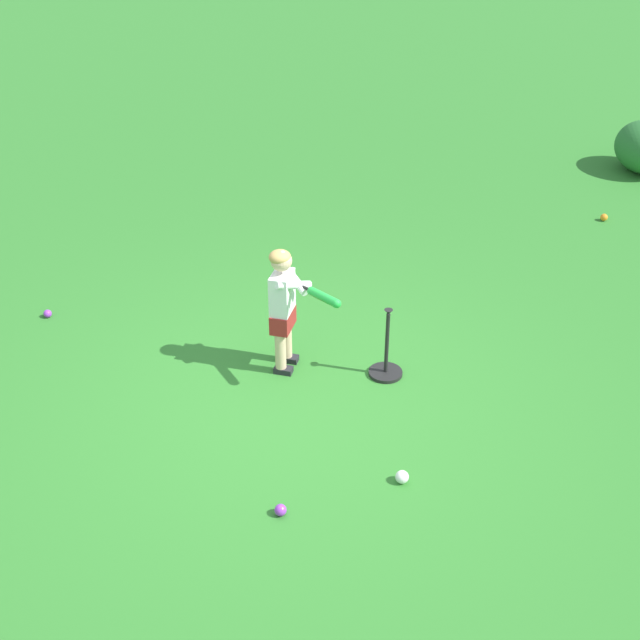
# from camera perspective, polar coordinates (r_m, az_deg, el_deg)

# --- Properties ---
(ground_plane) EXTENTS (40.00, 40.00, 0.00)m
(ground_plane) POSITION_cam_1_polar(r_m,az_deg,el_deg) (6.62, -1.90, -5.77)
(ground_plane) COLOR #2D7528
(child_batter) EXTENTS (0.64, 0.56, 1.08)m
(child_batter) POSITION_cam_1_polar(r_m,az_deg,el_deg) (6.69, -2.37, 1.34)
(child_batter) COLOR #232328
(child_batter) RESTS_ON ground
(play_ball_far_right) EXTENTS (0.07, 0.07, 0.07)m
(play_ball_far_right) POSITION_cam_1_polar(r_m,az_deg,el_deg) (8.08, -17.93, 0.41)
(play_ball_far_right) COLOR purple
(play_ball_far_right) RESTS_ON ground
(play_ball_center_lawn) EXTENTS (0.09, 0.09, 0.09)m
(play_ball_center_lawn) POSITION_cam_1_polar(r_m,az_deg,el_deg) (5.95, 5.57, -10.51)
(play_ball_center_lawn) COLOR white
(play_ball_center_lawn) RESTS_ON ground
(play_ball_far_left) EXTENTS (0.08, 0.08, 0.08)m
(play_ball_far_left) POSITION_cam_1_polar(r_m,az_deg,el_deg) (10.03, 18.64, 6.59)
(play_ball_far_left) COLOR orange
(play_ball_far_left) RESTS_ON ground
(play_ball_behind_batter) EXTENTS (0.08, 0.08, 0.08)m
(play_ball_behind_batter) POSITION_cam_1_polar(r_m,az_deg,el_deg) (5.70, -2.68, -12.70)
(play_ball_behind_batter) COLOR purple
(play_ball_behind_batter) RESTS_ON ground
(batting_tee) EXTENTS (0.28, 0.28, 0.62)m
(batting_tee) POSITION_cam_1_polar(r_m,az_deg,el_deg) (6.92, 4.48, -2.97)
(batting_tee) COLOR black
(batting_tee) RESTS_ON ground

